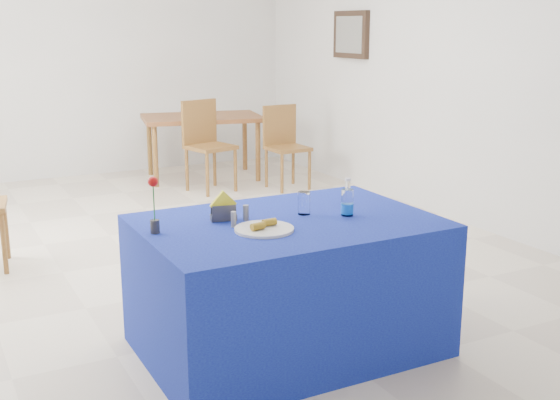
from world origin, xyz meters
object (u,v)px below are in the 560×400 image
Objects in this scene: oak_table at (202,122)px; chair_bg_left at (205,139)px; chair_bg_right at (284,141)px; plate at (264,229)px; water_bottle at (347,203)px; blue_table at (287,285)px.

chair_bg_left is (-0.20, -0.61, -0.10)m from oak_table.
plate is at bearing -121.51° from chair_bg_right.
water_bottle reaches higher than chair_bg_right.
plate is 4.90m from oak_table.
plate is 1.45× the size of water_bottle.
chair_bg_right is at bearing -54.76° from oak_table.
plate is 0.45m from blue_table.
water_bottle is (0.55, 0.05, 0.06)m from plate.
oak_table is (1.49, 4.67, -0.09)m from plate.
plate is at bearing -107.67° from oak_table.
oak_table is at bearing 78.51° from water_bottle.
chair_bg_right is at bearing -33.15° from chair_bg_left.
plate is 0.31× the size of chair_bg_left.
plate reaches higher than blue_table.
chair_bg_left is at bearing 74.64° from blue_table.
chair_bg_right is at bearing 62.30° from blue_table.
chair_bg_right is (0.63, -0.90, -0.14)m from oak_table.
chair_bg_left is at bearing 79.58° from water_bottle.
chair_bg_right is (2.12, 3.77, -0.23)m from plate.
plate is 4.26m from chair_bg_left.
blue_table is 0.57m from water_bottle.
blue_table is 4.09m from chair_bg_left.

